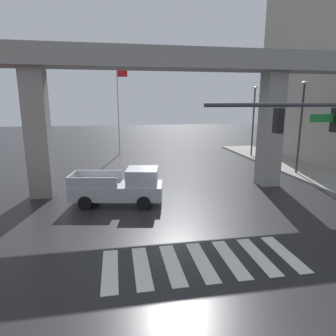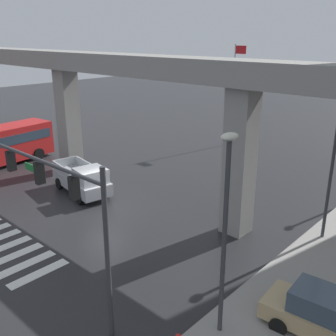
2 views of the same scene
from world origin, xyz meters
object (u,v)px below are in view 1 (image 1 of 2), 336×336
at_px(flagpole, 119,105).
at_px(street_lamp_mid_block, 301,117).
at_px(pickup_truck, 122,187).
at_px(street_lamp_far_north, 254,113).

bearing_deg(flagpole, street_lamp_mid_block, -41.80).
xyz_separation_m(pickup_truck, street_lamp_far_north, (13.94, 12.73, 3.57)).
bearing_deg(street_lamp_mid_block, flagpole, 138.20).
relative_size(pickup_truck, flagpole, 0.58).
relative_size(pickup_truck, street_lamp_mid_block, 0.74).
distance_m(street_lamp_mid_block, flagpole, 18.40).
height_order(street_lamp_mid_block, flagpole, flagpole).
distance_m(pickup_truck, street_lamp_mid_block, 15.12).
bearing_deg(street_lamp_mid_block, street_lamp_far_north, 90.00).
relative_size(street_lamp_far_north, flagpole, 0.79).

